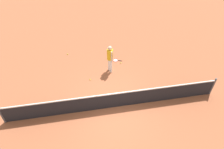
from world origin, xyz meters
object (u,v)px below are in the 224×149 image
at_px(tennis_racket_near_player, 116,60).
at_px(tennis_ball_near_player, 121,63).
at_px(tennis_ball_by_net, 67,54).
at_px(tennis_ball_midcourt, 90,80).
at_px(player_near_side, 110,57).

xyz_separation_m(tennis_racket_near_player, tennis_ball_near_player, (-0.25, 0.33, 0.02)).
xyz_separation_m(tennis_ball_by_net, tennis_ball_midcourt, (-1.23, 2.65, 0.00)).
bearing_deg(tennis_racket_near_player, player_near_side, 60.02).
bearing_deg(tennis_ball_near_player, tennis_ball_by_net, -24.72).
bearing_deg(tennis_ball_near_player, tennis_ball_midcourt, 30.12).
relative_size(player_near_side, tennis_racket_near_player, 2.80).
relative_size(tennis_ball_near_player, tennis_ball_midcourt, 1.00).
xyz_separation_m(tennis_ball_near_player, tennis_ball_midcourt, (2.01, 1.16, 0.00)).
distance_m(tennis_ball_near_player, tennis_ball_by_net, 3.56).
bearing_deg(tennis_racket_near_player, tennis_ball_near_player, 127.22).
bearing_deg(player_near_side, tennis_ball_midcourt, 25.78).
distance_m(player_near_side, tennis_ball_near_player, 1.37).
relative_size(player_near_side, tennis_ball_by_net, 25.76).
relative_size(player_near_side, tennis_ball_midcourt, 25.76).
relative_size(player_near_side, tennis_ball_near_player, 25.76).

